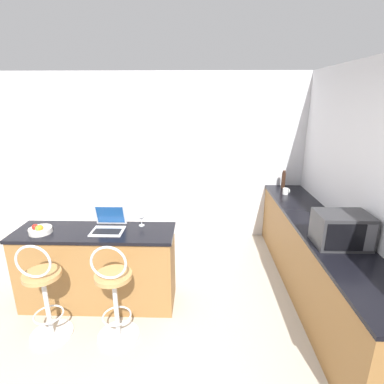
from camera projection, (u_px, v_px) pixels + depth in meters
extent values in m
plane|color=#ADA393|center=(147.00, 371.00, 2.55)|extent=(20.00, 20.00, 0.00)
cube|color=silver|center=(173.00, 159.00, 4.75)|extent=(12.00, 0.06, 2.60)
cube|color=olive|center=(98.00, 269.00, 3.29)|extent=(1.65, 0.49, 0.85)
cube|color=black|center=(94.00, 232.00, 3.16)|extent=(1.68, 0.52, 0.03)
cube|color=olive|center=(316.00, 262.00, 3.42)|extent=(0.55, 3.19, 0.85)
cube|color=black|center=(321.00, 227.00, 3.29)|extent=(0.58, 3.22, 0.03)
cylinder|color=silver|center=(52.00, 334.00, 2.94)|extent=(0.40, 0.40, 0.02)
cylinder|color=silver|center=(47.00, 306.00, 2.84)|extent=(0.04, 0.04, 0.65)
torus|color=silver|center=(49.00, 314.00, 2.87)|extent=(0.28, 0.28, 0.02)
cylinder|color=#B7844C|center=(42.00, 275.00, 2.74)|extent=(0.34, 0.34, 0.04)
torus|color=silver|center=(33.00, 262.00, 2.59)|extent=(0.32, 0.02, 0.32)
cylinder|color=silver|center=(119.00, 335.00, 2.92)|extent=(0.40, 0.40, 0.02)
cylinder|color=silver|center=(116.00, 307.00, 2.82)|extent=(0.04, 0.04, 0.65)
torus|color=silver|center=(117.00, 316.00, 2.85)|extent=(0.28, 0.28, 0.02)
cylinder|color=#B7844C|center=(113.00, 276.00, 2.72)|extent=(0.34, 0.34, 0.04)
torus|color=silver|center=(108.00, 263.00, 2.57)|extent=(0.32, 0.02, 0.32)
cube|color=silver|center=(108.00, 231.00, 3.13)|extent=(0.33, 0.26, 0.01)
cube|color=black|center=(107.00, 231.00, 3.11)|extent=(0.28, 0.14, 0.00)
cube|color=silver|center=(110.00, 215.00, 3.22)|extent=(0.33, 0.07, 0.24)
cube|color=#19478C|center=(110.00, 215.00, 3.22)|extent=(0.29, 0.06, 0.20)
cube|color=#2D2D30|center=(342.00, 229.00, 2.81)|extent=(0.48, 0.34, 0.32)
cube|color=black|center=(346.00, 238.00, 2.64)|extent=(0.34, 0.01, 0.25)
cube|color=#4C4C51|center=(370.00, 238.00, 2.64)|extent=(0.10, 0.01, 0.25)
cylinder|color=#331E14|center=(283.00, 180.00, 4.61)|extent=(0.06, 0.06, 0.24)
sphere|color=#331E14|center=(284.00, 172.00, 4.57)|extent=(0.04, 0.04, 0.04)
cylinder|color=white|center=(285.00, 191.00, 4.34)|extent=(0.08, 0.08, 0.09)
torus|color=white|center=(289.00, 191.00, 4.33)|extent=(0.01, 0.06, 0.06)
cylinder|color=silver|center=(142.00, 225.00, 3.28)|extent=(0.06, 0.06, 0.00)
cylinder|color=silver|center=(142.00, 222.00, 3.27)|extent=(0.01, 0.01, 0.08)
sphere|color=silver|center=(141.00, 216.00, 3.25)|extent=(0.07, 0.07, 0.07)
cylinder|color=silver|center=(40.00, 230.00, 3.10)|extent=(0.23, 0.23, 0.05)
sphere|color=red|center=(35.00, 227.00, 3.06)|extent=(0.06, 0.06, 0.06)
sphere|color=orange|center=(40.00, 228.00, 3.05)|extent=(0.06, 0.06, 0.06)
sphere|color=#66B233|center=(38.00, 228.00, 3.04)|extent=(0.06, 0.06, 0.06)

